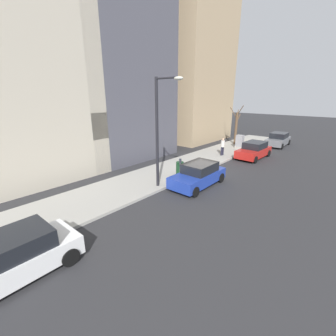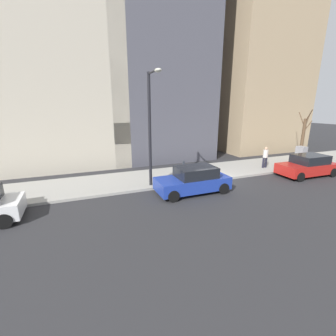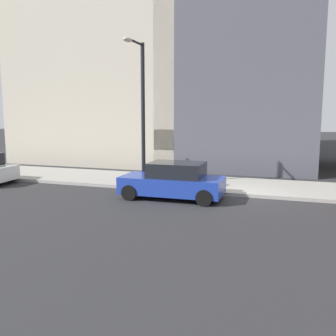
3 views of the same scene
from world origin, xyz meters
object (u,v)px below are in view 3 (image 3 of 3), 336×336
Objects in this scene: parked_car_blue at (173,181)px; streetlamp at (141,102)px; trash_bin at (201,177)px; parking_meter at (187,170)px.

streetlamp reaches higher than parked_car_blue.
streetlamp is at bearing 102.90° from trash_bin.
parked_car_blue is 4.69× the size of trash_bin.
parking_meter is 0.21× the size of streetlamp.
parking_meter is at bearing 129.82° from trash_bin.
parked_car_blue is at bearing -125.76° from streetlamp.
parking_meter is at bearing -85.56° from streetlamp.
trash_bin is (2.07, -0.67, -0.14)m from parked_car_blue.
trash_bin is (0.62, -2.70, -3.42)m from streetlamp.
parked_car_blue is 0.65× the size of streetlamp.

